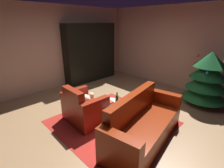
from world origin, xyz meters
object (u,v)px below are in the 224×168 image
object	(u,v)px
armchair_red	(84,109)
decorated_tree	(207,79)
coffee_table	(110,105)
book_stack_on_table	(109,103)
bottle_on_table	(117,100)
bookshelf_unit	(94,53)
couch_red	(143,125)

from	to	relation	value
armchair_red	decorated_tree	bearing A→B (deg)	60.67
coffee_table	book_stack_on_table	bearing A→B (deg)	-54.71
armchair_red	book_stack_on_table	bearing A→B (deg)	44.52
coffee_table	bottle_on_table	size ratio (longest dim) A/B	2.12
bookshelf_unit	bottle_on_table	xyz separation A→B (m)	(2.72, -1.56, -0.50)
book_stack_on_table	bottle_on_table	size ratio (longest dim) A/B	0.72
couch_red	armchair_red	bearing A→B (deg)	-161.15
armchair_red	book_stack_on_table	distance (m)	0.59
bookshelf_unit	bottle_on_table	bearing A→B (deg)	-29.91
bookshelf_unit	coffee_table	world-z (taller)	bookshelf_unit
couch_red	coffee_table	bearing A→B (deg)	179.98
bottle_on_table	bookshelf_unit	bearing A→B (deg)	150.09
bottle_on_table	armchair_red	bearing A→B (deg)	-135.61
armchair_red	coffee_table	world-z (taller)	armchair_red
bookshelf_unit	book_stack_on_table	size ratio (longest dim) A/B	9.75
coffee_table	couch_red	bearing A→B (deg)	-0.02
couch_red	decorated_tree	bearing A→B (deg)	82.87
book_stack_on_table	decorated_tree	bearing A→B (deg)	63.98
couch_red	book_stack_on_table	size ratio (longest dim) A/B	9.76
coffee_table	decorated_tree	bearing A→B (deg)	62.93
decorated_tree	coffee_table	bearing A→B (deg)	-117.07
armchair_red	bottle_on_table	bearing A→B (deg)	44.39
bookshelf_unit	coffee_table	size ratio (longest dim) A/B	3.30
armchair_red	decorated_tree	world-z (taller)	decorated_tree
book_stack_on_table	bottle_on_table	world-z (taller)	bottle_on_table
couch_red	book_stack_on_table	xyz separation A→B (m)	(-0.90, -0.05, 0.16)
book_stack_on_table	decorated_tree	distance (m)	2.76
armchair_red	decorated_tree	size ratio (longest dim) A/B	0.66
armchair_red	coffee_table	bearing A→B (deg)	50.04
bookshelf_unit	coffee_table	xyz separation A→B (m)	(2.56, -1.64, -0.66)
coffee_table	bottle_on_table	distance (m)	0.24
book_stack_on_table	decorated_tree	world-z (taller)	decorated_tree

